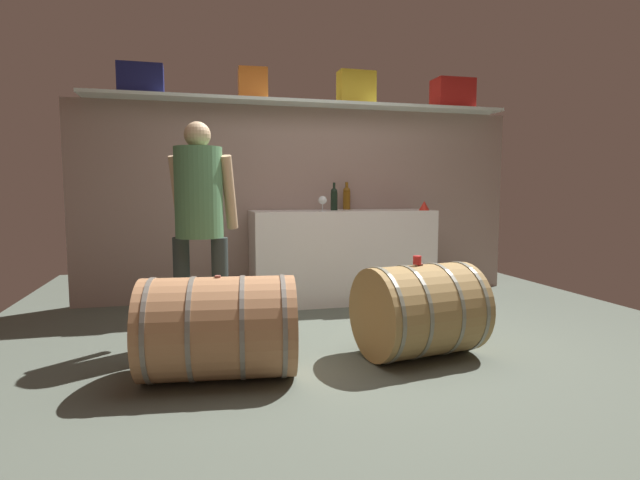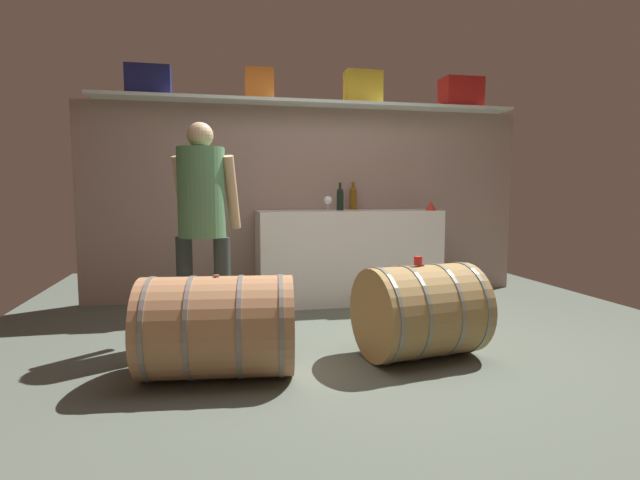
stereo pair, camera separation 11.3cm
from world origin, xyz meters
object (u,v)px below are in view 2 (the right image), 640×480
at_px(toolcase_yellow, 363,88).
at_px(wine_barrel_near, 421,311).
at_px(wine_bottle_dark, 340,198).
at_px(tasting_cup, 418,261).
at_px(work_cabinet, 348,256).
at_px(red_funnel, 431,206).
at_px(wine_bottle_amber, 353,197).
at_px(wine_glass, 328,201).
at_px(wine_barrel_far, 218,327).
at_px(toolcase_navy, 149,81).
at_px(toolcase_orange, 259,85).
at_px(toolcase_red, 461,93).
at_px(winemaker_pouring, 202,209).

bearing_deg(toolcase_yellow, wine_barrel_near, -96.69).
relative_size(toolcase_yellow, wine_bottle_dark, 1.36).
relative_size(toolcase_yellow, tasting_cup, 6.48).
xyz_separation_m(work_cabinet, red_funnel, (0.82, -0.21, 0.52)).
xyz_separation_m(wine_bottle_amber, tasting_cup, (-0.12, -2.01, -0.41)).
relative_size(wine_bottle_dark, wine_glass, 1.88).
bearing_deg(tasting_cup, wine_barrel_far, -176.46).
distance_m(toolcase_navy, tasting_cup, 3.19).
relative_size(toolcase_navy, wine_bottle_amber, 1.41).
height_order(work_cabinet, wine_barrel_far, work_cabinet).
distance_m(work_cabinet, tasting_cup, 1.81).
xyz_separation_m(toolcase_navy, toolcase_orange, (1.06, 0.00, 0.01)).
bearing_deg(wine_bottle_amber, wine_barrel_far, -125.14).
distance_m(toolcase_red, wine_barrel_near, 3.07).
relative_size(wine_barrel_near, wine_barrel_far, 0.88).
distance_m(wine_barrel_near, winemaker_pouring, 1.76).
bearing_deg(winemaker_pouring, wine_barrel_near, -3.69).
xyz_separation_m(toolcase_red, work_cabinet, (-1.34, -0.21, -1.75)).
bearing_deg(work_cabinet, wine_barrel_near, -89.42).
distance_m(toolcase_red, winemaker_pouring, 3.33).
height_order(toolcase_yellow, wine_glass, toolcase_yellow).
bearing_deg(wine_barrel_far, wine_bottle_dark, 63.04).
bearing_deg(toolcase_yellow, wine_bottle_amber, -178.73).
distance_m(toolcase_navy, toolcase_yellow, 2.16).
height_order(wine_bottle_amber, tasting_cup, wine_bottle_amber).
height_order(toolcase_red, wine_glass, toolcase_red).
bearing_deg(toolcase_yellow, wine_bottle_dark, -150.38).
bearing_deg(toolcase_red, work_cabinet, -170.06).
bearing_deg(tasting_cup, work_cabinet, 89.75).
relative_size(tasting_cup, winemaker_pouring, 0.04).
distance_m(toolcase_yellow, wine_barrel_near, 2.79).
bearing_deg(wine_barrel_far, toolcase_red, 44.54).
bearing_deg(wine_barrel_far, tasting_cup, 10.29).
bearing_deg(winemaker_pouring, toolcase_red, 46.54).
distance_m(wine_glass, wine_barrel_far, 2.14).
height_order(toolcase_red, wine_barrel_near, toolcase_red).
xyz_separation_m(wine_bottle_amber, wine_barrel_far, (-1.47, -2.09, -0.76)).
bearing_deg(toolcase_red, toolcase_orange, -178.99).
relative_size(wine_glass, winemaker_pouring, 0.09).
bearing_deg(toolcase_yellow, tasting_cup, -97.43).
relative_size(toolcase_orange, toolcase_yellow, 0.78).
distance_m(toolcase_yellow, wine_barrel_far, 3.25).
distance_m(toolcase_navy, wine_bottle_amber, 2.35).
xyz_separation_m(wine_bottle_dark, wine_barrel_far, (-1.28, -1.92, -0.76)).
height_order(toolcase_navy, wine_barrel_far, toolcase_navy).
bearing_deg(toolcase_orange, wine_barrel_near, -62.72).
bearing_deg(wine_barrel_near, red_funnel, 54.11).
bearing_deg(wine_bottle_dark, wine_barrel_far, -123.71).
xyz_separation_m(toolcase_navy, work_cabinet, (1.95, -0.21, -1.73)).
height_order(toolcase_yellow, wine_bottle_amber, toolcase_yellow).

